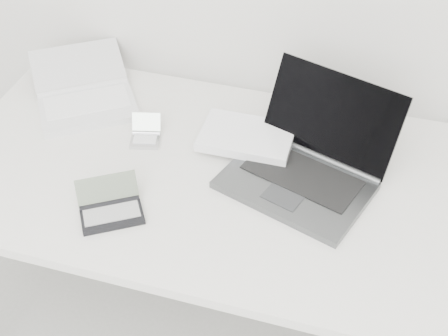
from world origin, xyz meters
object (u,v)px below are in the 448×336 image
(laptop_large, at_px, (288,156))
(netbook_open_white, at_px, (85,96))
(desk, at_px, (239,190))
(palmtop_charcoal, at_px, (111,209))

(laptop_large, height_order, netbook_open_white, laptop_large)
(desk, height_order, laptop_large, laptop_large)
(palmtop_charcoal, bearing_deg, netbook_open_white, 90.93)
(netbook_open_white, xyz_separation_m, palmtop_charcoal, (0.27, -0.42, -0.01))
(laptop_large, relative_size, netbook_open_white, 1.18)
(desk, distance_m, netbook_open_white, 0.58)
(desk, height_order, palmtop_charcoal, palmtop_charcoal)
(desk, bearing_deg, netbook_open_white, 160.11)
(laptop_large, bearing_deg, desk, -127.57)
(desk, relative_size, palmtop_charcoal, 8.13)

